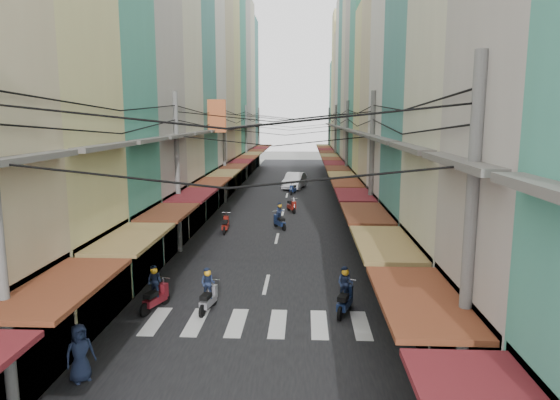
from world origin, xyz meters
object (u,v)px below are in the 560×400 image
(white_car, at_px, (295,189))
(market_umbrella, at_px, (449,296))
(traffic_sign, at_px, (373,227))
(bicycle, at_px, (422,256))

(white_car, height_order, market_umbrella, market_umbrella)
(market_umbrella, xyz_separation_m, traffic_sign, (-0.93, 9.12, -0.02))
(white_car, height_order, bicycle, white_car)
(market_umbrella, height_order, traffic_sign, traffic_sign)
(market_umbrella, bearing_deg, bicycle, 80.57)
(bicycle, distance_m, traffic_sign, 3.69)
(bicycle, bearing_deg, traffic_sign, 105.40)
(white_car, xyz_separation_m, bicycle, (6.91, -23.84, 0.00))
(white_car, xyz_separation_m, traffic_sign, (4.20, -25.51, 1.86))
(bicycle, relative_size, traffic_sign, 0.57)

